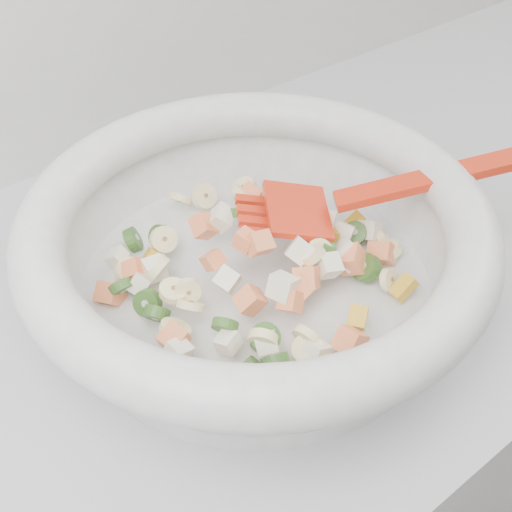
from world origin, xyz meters
TOP-DOWN VIEW (x-y plane):
  - mixing_bowl at (0.13, 1.40)m, footprint 0.51×0.43m

SIDE VIEW (x-z plane):
  - mixing_bowl at x=0.13m, z-range 0.90..1.03m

